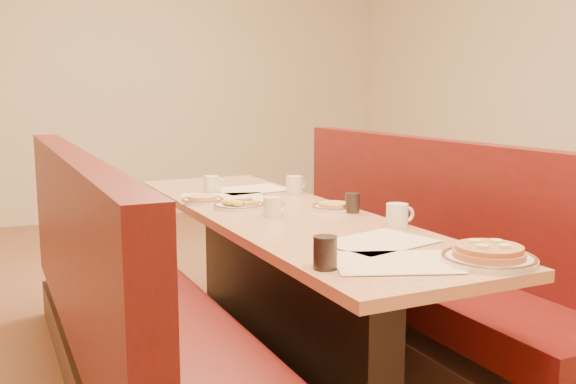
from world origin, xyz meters
name	(u,v)px	position (x,y,z in m)	size (l,w,h in m)	color
ground	(281,366)	(0.00, 0.00, 0.00)	(8.00, 8.00, 0.00)	#9E6647
diner_table	(280,290)	(0.00, 0.00, 0.37)	(0.70, 2.50, 0.75)	black
booth_left	(121,316)	(-0.73, 0.00, 0.36)	(0.55, 2.50, 1.05)	#4C3326
booth_right	(409,274)	(0.73, 0.00, 0.36)	(0.55, 2.50, 1.05)	#4C3326
placemat_near_left	(395,262)	(-0.05, -0.98, 0.75)	(0.38, 0.29, 0.00)	beige
placemat_near_right	(379,242)	(0.06, -0.72, 0.75)	(0.37, 0.28, 0.00)	beige
placemat_far_left	(223,198)	(-0.12, 0.44, 0.75)	(0.42, 0.31, 0.00)	beige
placemat_far_right	(251,189)	(0.12, 0.64, 0.75)	(0.39, 0.30, 0.00)	beige
pancake_plate	(489,256)	(0.22, -1.10, 0.77)	(0.30, 0.30, 0.07)	silver
eggs_plate	(238,205)	(-0.14, 0.16, 0.76)	(0.24, 0.24, 0.05)	silver
extra_plate_mid	(334,207)	(0.24, -0.07, 0.76)	(0.20, 0.20, 0.04)	silver
extra_plate_far	(202,199)	(-0.25, 0.38, 0.76)	(0.21, 0.21, 0.04)	silver
coffee_mug_a	(398,215)	(0.28, -0.52, 0.80)	(0.13, 0.09, 0.09)	silver
coffee_mug_b	(273,206)	(-0.08, -0.10, 0.79)	(0.11, 0.08, 0.09)	silver
coffee_mug_c	(295,185)	(0.28, 0.43, 0.80)	(0.12, 0.09, 0.10)	silver
coffee_mug_d	(212,184)	(-0.10, 0.66, 0.80)	(0.12, 0.08, 0.09)	silver
soda_tumbler_near	(325,253)	(-0.28, -0.94, 0.80)	(0.08, 0.08, 0.10)	black
soda_tumbler_mid	(352,203)	(0.28, -0.17, 0.79)	(0.06, 0.06, 0.09)	black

